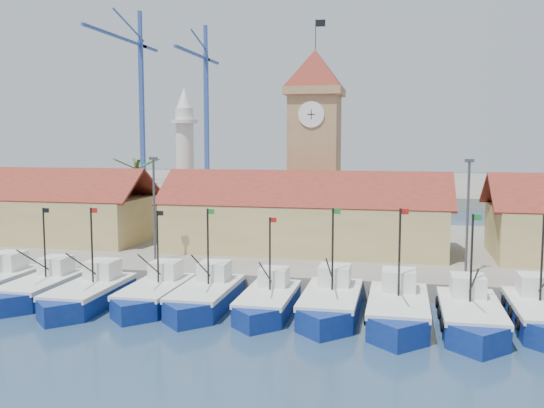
# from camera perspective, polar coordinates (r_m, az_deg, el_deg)

# --- Properties ---
(ground) EXTENTS (400.00, 400.00, 0.00)m
(ground) POSITION_cam_1_polar(r_m,az_deg,el_deg) (39.73, -1.44, -11.52)
(ground) COLOR #1C2F4A
(ground) RESTS_ON ground
(quay) EXTENTS (140.00, 32.00, 1.50)m
(quay) POSITION_cam_1_polar(r_m,az_deg,el_deg) (62.48, 3.71, -4.31)
(quay) COLOR gray
(quay) RESTS_ON ground
(terminal) EXTENTS (240.00, 80.00, 2.00)m
(terminal) POSITION_cam_1_polar(r_m,az_deg,el_deg) (147.49, 8.57, 1.75)
(terminal) COLOR gray
(terminal) RESTS_ON ground
(boat_1) EXTENTS (3.52, 9.63, 7.29)m
(boat_1) POSITION_cam_1_polar(r_m,az_deg,el_deg) (49.13, -21.04, -7.58)
(boat_1) COLOR navy
(boat_1) RESTS_ON ground
(boat_2) EXTENTS (3.63, 9.94, 7.52)m
(boat_2) POSITION_cam_1_polar(r_m,az_deg,el_deg) (46.03, -17.00, -8.32)
(boat_2) COLOR navy
(boat_2) RESTS_ON ground
(boat_3) EXTENTS (3.51, 9.61, 7.27)m
(boat_3) POSITION_cam_1_polar(r_m,az_deg,el_deg) (45.12, -11.06, -8.49)
(boat_3) COLOR navy
(boat_3) RESTS_ON ground
(boat_4) EXTENTS (3.62, 9.92, 7.50)m
(boat_4) POSITION_cam_1_polar(r_m,az_deg,el_deg) (43.79, -6.37, -8.82)
(boat_4) COLOR navy
(boat_4) RESTS_ON ground
(boat_5) EXTENTS (3.39, 9.28, 7.03)m
(boat_5) POSITION_cam_1_polar(r_m,az_deg,el_deg) (42.41, -0.44, -9.35)
(boat_5) COLOR navy
(boat_5) RESTS_ON ground
(boat_6) EXTENTS (3.75, 10.26, 7.77)m
(boat_6) POSITION_cam_1_polar(r_m,az_deg,el_deg) (41.88, 5.52, -9.47)
(boat_6) COLOR navy
(boat_6) RESTS_ON ground
(boat_7) EXTENTS (3.85, 10.54, 7.98)m
(boat_7) POSITION_cam_1_polar(r_m,az_deg,el_deg) (40.80, 11.78, -9.97)
(boat_7) COLOR navy
(boat_7) RESTS_ON ground
(boat_8) EXTENTS (3.74, 10.24, 7.75)m
(boat_8) POSITION_cam_1_polar(r_m,az_deg,el_deg) (40.72, 18.23, -10.22)
(boat_8) COLOR navy
(boat_8) RESTS_ON ground
(boat_9) EXTENTS (3.69, 10.12, 7.66)m
(boat_9) POSITION_cam_1_polar(r_m,az_deg,el_deg) (42.67, 24.11, -9.71)
(boat_9) COLOR navy
(boat_9) RESTS_ON ground
(hall_left) EXTENTS (31.20, 10.13, 7.61)m
(hall_left) POSITION_cam_1_polar(r_m,az_deg,el_deg) (70.44, -23.52, -0.96)
(hall_left) COLOR tan
(hall_left) RESTS_ON quay
(hall_center) EXTENTS (27.04, 10.13, 7.61)m
(hall_center) POSITION_cam_1_polar(r_m,az_deg,el_deg) (58.06, 3.16, -1.86)
(hall_center) COLOR tan
(hall_center) RESTS_ON quay
(clock_tower) EXTENTS (5.80, 5.80, 22.70)m
(clock_tower) POSITION_cam_1_polar(r_m,az_deg,el_deg) (63.43, 4.04, 6.03)
(clock_tower) COLOR tan
(clock_tower) RESTS_ON quay
(minaret) EXTENTS (3.00, 3.00, 16.30)m
(minaret) POSITION_cam_1_polar(r_m,az_deg,el_deg) (69.10, -8.18, 4.14)
(minaret) COLOR silver
(minaret) RESTS_ON quay
(palm_tree) EXTENTS (5.60, 5.03, 8.39)m
(palm_tree) POSITION_cam_1_polar(r_m,az_deg,el_deg) (69.36, -12.59, 1.18)
(palm_tree) COLOR brown
(palm_tree) RESTS_ON quay
(lamp_posts) EXTENTS (80.70, 0.25, 9.03)m
(lamp_posts) POSITION_cam_1_polar(r_m,az_deg,el_deg) (49.83, 2.32, -0.30)
(lamp_posts) COLOR #3F3F44
(lamp_posts) RESTS_ON quay
(crane_blue_far) EXTENTS (1.00, 37.22, 40.61)m
(crane_blue_far) POSITION_cam_1_polar(r_m,az_deg,el_deg) (150.61, -12.54, 10.87)
(crane_blue_far) COLOR #314A95
(crane_blue_far) RESTS_ON terminal
(crane_blue_near) EXTENTS (1.00, 30.73, 37.77)m
(crane_blue_near) POSITION_cam_1_polar(r_m,az_deg,el_deg) (151.62, -6.36, 10.15)
(crane_blue_near) COLOR #314A95
(crane_blue_near) RESTS_ON terminal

